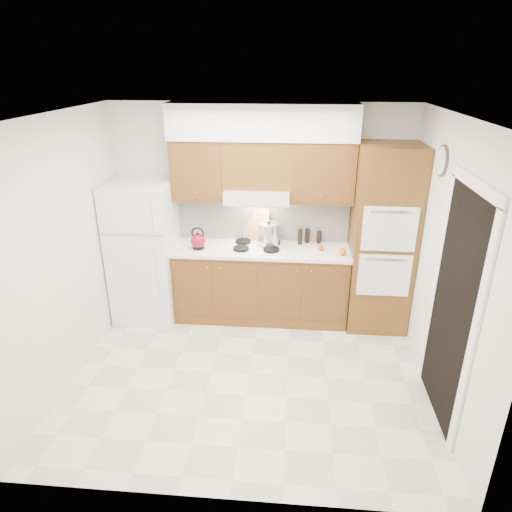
{
  "coord_description": "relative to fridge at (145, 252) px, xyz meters",
  "views": [
    {
      "loc": [
        0.41,
        -3.89,
        3.0
      ],
      "look_at": [
        0.03,
        0.45,
        1.15
      ],
      "focal_mm": 32.0,
      "sensor_mm": 36.0,
      "label": 1
    }
  ],
  "objects": [
    {
      "name": "floor",
      "position": [
        1.41,
        -1.14,
        -0.86
      ],
      "size": [
        3.6,
        3.6,
        0.0
      ],
      "primitive_type": "plane",
      "color": "beige",
      "rests_on": "ground"
    },
    {
      "name": "ceiling",
      "position": [
        1.41,
        -1.14,
        1.74
      ],
      "size": [
        3.6,
        3.6,
        0.0
      ],
      "primitive_type": "plane",
      "color": "white",
      "rests_on": "wall_back"
    },
    {
      "name": "wall_back",
      "position": [
        1.41,
        0.36,
        0.44
      ],
      "size": [
        3.6,
        0.02,
        2.6
      ],
      "primitive_type": "cube",
      "color": "silver",
      "rests_on": "floor"
    },
    {
      "name": "wall_left",
      "position": [
        -0.4,
        -1.14,
        0.44
      ],
      "size": [
        0.02,
        3.0,
        2.6
      ],
      "primitive_type": "cube",
      "color": "silver",
      "rests_on": "floor"
    },
    {
      "name": "wall_right",
      "position": [
        3.21,
        -1.14,
        0.44
      ],
      "size": [
        0.02,
        3.0,
        2.6
      ],
      "primitive_type": "cube",
      "color": "silver",
      "rests_on": "floor"
    },
    {
      "name": "fridge",
      "position": [
        0.0,
        0.0,
        0.0
      ],
      "size": [
        0.75,
        0.72,
        1.72
      ],
      "primitive_type": "cube",
      "color": "white",
      "rests_on": "floor"
    },
    {
      "name": "base_cabinets",
      "position": [
        1.43,
        0.06,
        -0.41
      ],
      "size": [
        2.11,
        0.6,
        0.9
      ],
      "primitive_type": "cube",
      "color": "brown",
      "rests_on": "floor"
    },
    {
      "name": "countertop",
      "position": [
        1.43,
        0.05,
        0.06
      ],
      "size": [
        2.13,
        0.62,
        0.04
      ],
      "primitive_type": "cube",
      "color": "white",
      "rests_on": "base_cabinets"
    },
    {
      "name": "backsplash",
      "position": [
        1.43,
        0.34,
        0.36
      ],
      "size": [
        2.11,
        0.03,
        0.56
      ],
      "primitive_type": "cube",
      "color": "white",
      "rests_on": "countertop"
    },
    {
      "name": "oven_cabinet",
      "position": [
        2.85,
        0.03,
        0.24
      ],
      "size": [
        0.7,
        0.65,
        2.2
      ],
      "primitive_type": "cube",
      "color": "brown",
      "rests_on": "floor"
    },
    {
      "name": "upper_cab_left",
      "position": [
        0.69,
        0.19,
        0.99
      ],
      "size": [
        0.63,
        0.33,
        0.7
      ],
      "primitive_type": "cube",
      "color": "brown",
      "rests_on": "wall_back"
    },
    {
      "name": "upper_cab_right",
      "position": [
        2.12,
        0.19,
        0.99
      ],
      "size": [
        0.73,
        0.33,
        0.7
      ],
      "primitive_type": "cube",
      "color": "brown",
      "rests_on": "wall_back"
    },
    {
      "name": "range_hood",
      "position": [
        1.38,
        0.13,
        0.71
      ],
      "size": [
        0.75,
        0.45,
        0.15
      ],
      "primitive_type": "cube",
      "color": "silver",
      "rests_on": "wall_back"
    },
    {
      "name": "upper_cab_over_hood",
      "position": [
        1.38,
        0.19,
        1.06
      ],
      "size": [
        0.75,
        0.33,
        0.55
      ],
      "primitive_type": "cube",
      "color": "brown",
      "rests_on": "range_hood"
    },
    {
      "name": "soffit",
      "position": [
        1.43,
        0.18,
        1.54
      ],
      "size": [
        2.13,
        0.36,
        0.4
      ],
      "primitive_type": "cube",
      "color": "silver",
      "rests_on": "wall_back"
    },
    {
      "name": "cooktop",
      "position": [
        1.38,
        0.07,
        0.09
      ],
      "size": [
        0.74,
        0.5,
        0.01
      ],
      "primitive_type": "cube",
      "color": "white",
      "rests_on": "countertop"
    },
    {
      "name": "doorway",
      "position": [
        3.19,
        -1.49,
        0.19
      ],
      "size": [
        0.02,
        0.9,
        2.1
      ],
      "primitive_type": "cube",
      "color": "black",
      "rests_on": "floor"
    },
    {
      "name": "wall_clock",
      "position": [
        3.19,
        -0.59,
        1.29
      ],
      "size": [
        0.02,
        0.3,
        0.3
      ],
      "primitive_type": "cylinder",
      "rotation": [
        0.0,
        1.57,
        0.0
      ],
      "color": "#3F3833",
      "rests_on": "wall_right"
    },
    {
      "name": "kettle",
      "position": [
        0.68,
        -0.04,
        0.18
      ],
      "size": [
        0.21,
        0.21,
        0.18
      ],
      "primitive_type": "sphere",
      "rotation": [
        0.0,
        0.0,
        -0.2
      ],
      "color": "maroon",
      "rests_on": "countertop"
    },
    {
      "name": "cutting_board",
      "position": [
        1.35,
        0.3,
        0.28
      ],
      "size": [
        0.34,
        0.21,
        0.43
      ],
      "primitive_type": "cube",
      "rotation": [
        -0.21,
        0.0,
        -0.34
      ],
      "color": "tan",
      "rests_on": "countertop"
    },
    {
      "name": "stock_pot",
      "position": [
        1.52,
        0.13,
        0.24
      ],
      "size": [
        0.32,
        0.32,
        0.25
      ],
      "primitive_type": "cylinder",
      "rotation": [
        0.0,
        0.0,
        -0.43
      ],
      "color": "silver",
      "rests_on": "cooktop"
    },
    {
      "name": "condiment_a",
      "position": [
        1.9,
        0.22,
        0.18
      ],
      "size": [
        0.07,
        0.07,
        0.2
      ],
      "primitive_type": "cylinder",
      "rotation": [
        0.0,
        0.0,
        0.33
      ],
      "color": "black",
      "rests_on": "countertop"
    },
    {
      "name": "condiment_b",
      "position": [
        1.99,
        0.29,
        0.17
      ],
      "size": [
        0.07,
        0.07,
        0.18
      ],
      "primitive_type": "cylinder",
      "rotation": [
        0.0,
        0.0,
        -0.35
      ],
      "color": "black",
      "rests_on": "countertop"
    },
    {
      "name": "condiment_c",
      "position": [
        2.13,
        0.29,
        0.16
      ],
      "size": [
        0.07,
        0.07,
        0.15
      ],
      "primitive_type": "cylinder",
      "rotation": [
        0.0,
        0.0,
        -0.4
      ],
      "color": "black",
      "rests_on": "countertop"
    },
    {
      "name": "orange_near",
      "position": [
        2.39,
        -0.09,
        0.12
      ],
      "size": [
        0.12,
        0.12,
        0.09
      ],
      "primitive_type": "sphere",
      "rotation": [
        0.0,
        0.0,
        0.38
      ],
      "color": "orange",
      "rests_on": "countertop"
    },
    {
      "name": "orange_far",
      "position": [
        2.14,
        0.04,
        0.12
      ],
      "size": [
        0.1,
        0.1,
        0.07
      ],
      "primitive_type": "sphere",
      "rotation": [
        0.0,
        0.0,
        -0.37
      ],
      "color": "#EC4F0C",
      "rests_on": "countertop"
    }
  ]
}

